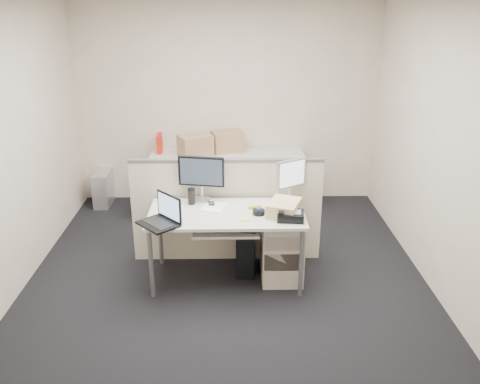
{
  "coord_description": "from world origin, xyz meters",
  "views": [
    {
      "loc": [
        0.05,
        -4.49,
        2.68
      ],
      "look_at": [
        0.13,
        0.15,
        0.88
      ],
      "focal_mm": 38.0,
      "sensor_mm": 36.0,
      "label": 1
    }
  ],
  "objects_px": {
    "desk": "(226,219)",
    "desk_phone": "(291,216)",
    "monitor_main": "(201,179)",
    "laptop": "(157,212)"
  },
  "relations": [
    {
      "from": "monitor_main",
      "to": "desk",
      "type": "bearing_deg",
      "value": -41.86
    },
    {
      "from": "desk",
      "to": "desk_phone",
      "type": "bearing_deg",
      "value": -16.7
    },
    {
      "from": "monitor_main",
      "to": "laptop",
      "type": "distance_m",
      "value": 0.71
    },
    {
      "from": "desk",
      "to": "monitor_main",
      "type": "distance_m",
      "value": 0.5
    },
    {
      "from": "desk",
      "to": "laptop",
      "type": "relative_size",
      "value": 4.21
    },
    {
      "from": "desk",
      "to": "desk_phone",
      "type": "xyz_separation_m",
      "value": [
        0.6,
        -0.18,
        0.1
      ]
    },
    {
      "from": "monitor_main",
      "to": "desk_phone",
      "type": "distance_m",
      "value": 1.0
    },
    {
      "from": "monitor_main",
      "to": "desk_phone",
      "type": "xyz_separation_m",
      "value": [
        0.85,
        -0.5,
        -0.19
      ]
    },
    {
      "from": "desk_phone",
      "to": "desk",
      "type": "bearing_deg",
      "value": 170.1
    },
    {
      "from": "laptop",
      "to": "monitor_main",
      "type": "bearing_deg",
      "value": 106.18
    }
  ]
}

